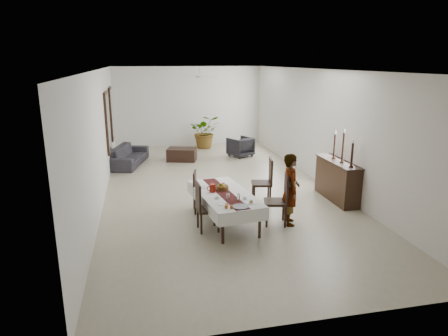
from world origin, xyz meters
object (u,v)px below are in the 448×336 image
woman (291,189)px  red_pitcher (212,188)px  dining_table_top (224,194)px  sofa (129,156)px  sideboard_body (337,181)px

woman → red_pitcher: bearing=86.9°
dining_table_top → woman: bearing=-23.6°
red_pitcher → dining_table_top: bearing=-23.3°
dining_table_top → red_pitcher: size_ratio=12.00×
dining_table_top → sofa: size_ratio=0.98×
woman → sideboard_body: size_ratio=0.96×
dining_table_top → sideboard_body: 3.21m
sofa → red_pitcher: bearing=-145.0°
sideboard_body → sofa: (-5.21, 4.70, -0.17)m
dining_table_top → red_pitcher: (-0.24, 0.10, 0.12)m
dining_table_top → woman: size_ratio=1.36×
woman → sofa: 6.89m
red_pitcher → sideboard_body: (3.34, 0.73, -0.27)m
dining_table_top → woman: 1.43m
dining_table_top → woman: (1.37, -0.39, 0.14)m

